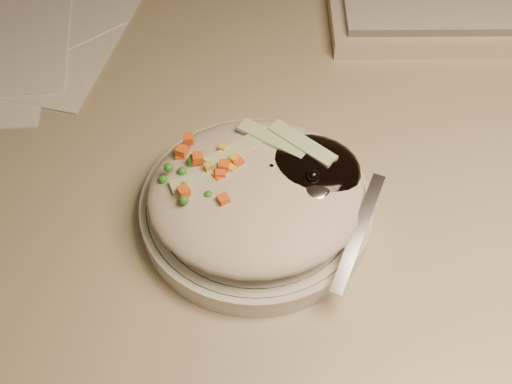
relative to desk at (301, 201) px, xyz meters
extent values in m
cube|color=tan|center=(0.00, 0.00, 0.18)|extent=(1.40, 0.70, 0.04)
cylinder|color=silver|center=(-0.08, -0.17, 0.21)|extent=(0.21, 0.21, 0.02)
torus|color=#144723|center=(-0.08, -0.17, 0.22)|extent=(0.20, 0.20, 0.00)
torus|color=#144723|center=(-0.08, -0.17, 0.22)|extent=(0.18, 0.18, 0.00)
ellipsoid|color=beige|center=(-0.08, -0.17, 0.24)|extent=(0.19, 0.18, 0.04)
ellipsoid|color=black|center=(-0.03, -0.16, 0.25)|extent=(0.10, 0.09, 0.03)
ellipsoid|color=orange|center=(-0.12, -0.15, 0.24)|extent=(0.08, 0.08, 0.02)
sphere|color=black|center=(-0.06, -0.16, 0.25)|extent=(0.01, 0.01, 0.01)
sphere|color=black|center=(-0.03, -0.15, 0.25)|extent=(0.01, 0.01, 0.01)
sphere|color=black|center=(-0.01, -0.16, 0.26)|extent=(0.01, 0.01, 0.01)
sphere|color=black|center=(-0.02, -0.14, 0.25)|extent=(0.01, 0.01, 0.01)
sphere|color=black|center=(-0.03, -0.17, 0.26)|extent=(0.01, 0.01, 0.01)
sphere|color=black|center=(-0.04, -0.16, 0.25)|extent=(0.01, 0.01, 0.01)
sphere|color=black|center=(-0.03, -0.14, 0.25)|extent=(0.01, 0.01, 0.01)
cube|color=#F85D1B|center=(-0.13, -0.14, 0.26)|extent=(0.01, 0.01, 0.01)
cube|color=#F85D1B|center=(-0.11, -0.16, 0.25)|extent=(0.01, 0.01, 0.01)
cube|color=#F85D1B|center=(-0.14, -0.13, 0.26)|extent=(0.01, 0.01, 0.01)
cube|color=#F85D1B|center=(-0.10, -0.15, 0.26)|extent=(0.01, 0.01, 0.01)
cube|color=#F85D1B|center=(-0.11, -0.16, 0.26)|extent=(0.01, 0.01, 0.01)
cube|color=#F85D1B|center=(-0.14, -0.12, 0.25)|extent=(0.01, 0.01, 0.01)
cube|color=#F85D1B|center=(-0.13, -0.14, 0.26)|extent=(0.01, 0.01, 0.01)
cube|color=#F85D1B|center=(-0.11, -0.16, 0.26)|extent=(0.01, 0.01, 0.01)
cube|color=#F85D1B|center=(-0.09, -0.15, 0.26)|extent=(0.01, 0.01, 0.01)
cube|color=#F85D1B|center=(-0.13, -0.12, 0.26)|extent=(0.01, 0.01, 0.01)
cube|color=#F85D1B|center=(-0.14, -0.18, 0.26)|extent=(0.01, 0.01, 0.01)
cube|color=#F85D1B|center=(-0.11, -0.19, 0.26)|extent=(0.01, 0.01, 0.01)
cube|color=#F85D1B|center=(-0.15, -0.16, 0.25)|extent=(0.01, 0.01, 0.01)
cube|color=#F85D1B|center=(-0.14, -0.13, 0.25)|extent=(0.01, 0.01, 0.01)
sphere|color=#388C28|center=(-0.11, -0.15, 0.25)|extent=(0.01, 0.01, 0.01)
sphere|color=#388C28|center=(-0.14, -0.19, 0.26)|extent=(0.01, 0.01, 0.01)
sphere|color=#388C28|center=(-0.14, -0.15, 0.26)|extent=(0.01, 0.01, 0.01)
sphere|color=#388C28|center=(-0.15, -0.15, 0.26)|extent=(0.01, 0.01, 0.01)
sphere|color=#388C28|center=(-0.11, -0.15, 0.25)|extent=(0.01, 0.01, 0.01)
sphere|color=#388C28|center=(-0.10, -0.18, 0.25)|extent=(0.01, 0.01, 0.01)
sphere|color=#388C28|center=(-0.12, -0.15, 0.25)|extent=(0.01, 0.01, 0.01)
sphere|color=#388C28|center=(-0.13, -0.17, 0.25)|extent=(0.01, 0.01, 0.01)
sphere|color=#388C28|center=(-0.16, -0.15, 0.25)|extent=(0.01, 0.01, 0.01)
sphere|color=#388C28|center=(-0.13, -0.14, 0.26)|extent=(0.01, 0.01, 0.01)
sphere|color=#388C28|center=(-0.13, -0.14, 0.26)|extent=(0.01, 0.01, 0.01)
sphere|color=#388C28|center=(-0.14, -0.17, 0.25)|extent=(0.01, 0.01, 0.01)
sphere|color=#388C28|center=(-0.12, -0.18, 0.26)|extent=(0.01, 0.01, 0.01)
sphere|color=#388C28|center=(-0.09, -0.13, 0.25)|extent=(0.01, 0.01, 0.01)
cube|color=yellow|center=(-0.11, -0.15, 0.25)|extent=(0.01, 0.01, 0.01)
cube|color=yellow|center=(-0.10, -0.15, 0.26)|extent=(0.01, 0.01, 0.01)
cube|color=yellow|center=(-0.12, -0.14, 0.25)|extent=(0.01, 0.01, 0.01)
cube|color=yellow|center=(-0.12, -0.15, 0.26)|extent=(0.01, 0.01, 0.01)
cube|color=yellow|center=(-0.12, -0.16, 0.25)|extent=(0.01, 0.01, 0.01)
cube|color=yellow|center=(-0.10, -0.15, 0.26)|extent=(0.01, 0.01, 0.01)
cube|color=yellow|center=(-0.10, -0.13, 0.26)|extent=(0.01, 0.01, 0.01)
cube|color=yellow|center=(-0.11, -0.16, 0.25)|extent=(0.01, 0.01, 0.01)
cube|color=#B2D18C|center=(-0.09, -0.13, 0.26)|extent=(0.07, 0.05, 0.00)
cube|color=#B2D18C|center=(-0.06, -0.13, 0.26)|extent=(0.06, 0.06, 0.00)
cube|color=#B2D18C|center=(-0.12, -0.16, 0.26)|extent=(0.07, 0.03, 0.00)
cube|color=#B2D18C|center=(-0.03, -0.14, 0.26)|extent=(0.06, 0.06, 0.00)
ellipsoid|color=silver|center=(-0.03, -0.18, 0.25)|extent=(0.05, 0.06, 0.01)
cube|color=silver|center=(0.00, -0.22, 0.24)|extent=(0.07, 0.10, 0.03)
camera|label=1|loc=(-0.12, -0.55, 0.73)|focal=50.00mm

